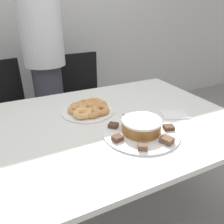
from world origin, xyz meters
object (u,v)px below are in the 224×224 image
frosted_cake (141,126)px  napkin (175,115)px  office_chair_left (9,114)px  office_chair_right (86,101)px  person_standing (45,59)px  plate_cake (141,132)px  plate_donuts (88,111)px

frosted_cake → napkin: size_ratio=1.11×
office_chair_left → office_chair_right: 0.74m
person_standing → plate_cake: bearing=-78.3°
person_standing → office_chair_left: size_ratio=1.91×
plate_donuts → napkin: (0.46, -0.27, -0.00)m
plate_donuts → napkin: size_ratio=1.77×
person_standing → office_chair_left: person_standing is taller
plate_cake → frosted_cake: 0.04m
plate_cake → napkin: size_ratio=2.20×
person_standing → office_chair_left: (-0.38, 0.02, -0.47)m
plate_donuts → napkin: bearing=-30.4°
office_chair_left → office_chair_right: size_ratio=1.00×
person_standing → office_chair_right: 0.60m
person_standing → frosted_cake: (0.25, -1.20, -0.12)m
office_chair_left → plate_donuts: (0.47, -0.86, 0.31)m
frosted_cake → napkin: bearing=16.4°
office_chair_right → frosted_cake: 1.28m
office_chair_left → office_chair_right: same height
office_chair_left → plate_cake: office_chair_left is taller
office_chair_right → frosted_cake: size_ratio=4.37×
office_chair_left → plate_cake: (0.63, -1.22, 0.31)m
plate_donuts → office_chair_left: bearing=118.3°
office_chair_left → napkin: (0.92, -1.13, 0.31)m
plate_cake → napkin: 0.31m
plate_cake → frosted_cake: frosted_cake is taller
person_standing → napkin: person_standing is taller
office_chair_left → napkin: size_ratio=4.87×
office_chair_right → frosted_cake: bearing=-97.7°
person_standing → frosted_cake: bearing=-78.3°
napkin → plate_donuts: bearing=149.6°
office_chair_left → napkin: 1.49m
plate_donuts → napkin: 0.53m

